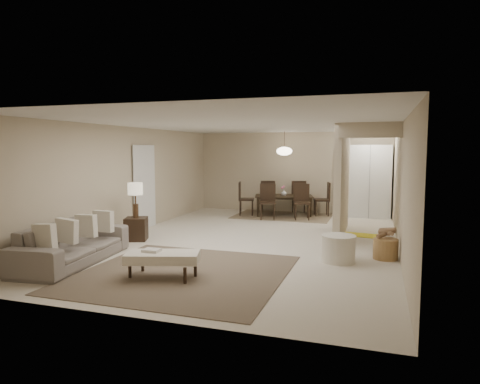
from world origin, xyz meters
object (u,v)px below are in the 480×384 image
(round_pouf, at_px, (338,249))
(side_table, at_px, (136,229))
(ottoman_bench, at_px, (163,258))
(wicker_basket, at_px, (386,249))
(pantry_cabinet, at_px, (370,181))
(sofa, at_px, (73,243))
(dining_table, at_px, (284,206))

(round_pouf, bearing_deg, side_table, 173.86)
(ottoman_bench, height_order, side_table, side_table)
(ottoman_bench, relative_size, wicker_basket, 2.78)
(pantry_cabinet, height_order, ottoman_bench, pantry_cabinet)
(round_pouf, bearing_deg, sofa, -161.16)
(pantry_cabinet, relative_size, side_table, 4.22)
(side_table, distance_m, dining_table, 4.99)
(round_pouf, relative_size, wicker_basket, 1.38)
(ottoman_bench, xyz_separation_m, round_pouf, (2.49, 1.80, -0.08))
(round_pouf, distance_m, wicker_basket, 0.92)
(pantry_cabinet, bearing_deg, sofa, -125.05)
(sofa, xyz_separation_m, ottoman_bench, (1.91, -0.30, -0.03))
(pantry_cabinet, height_order, dining_table, pantry_cabinet)
(ottoman_bench, height_order, wicker_basket, ottoman_bench)
(side_table, bearing_deg, ottoman_bench, -50.63)
(ottoman_bench, xyz_separation_m, side_table, (-1.86, 2.27, -0.07))
(ottoman_bench, distance_m, round_pouf, 3.08)
(side_table, distance_m, wicker_basket, 5.15)
(pantry_cabinet, bearing_deg, ottoman_bench, -112.01)
(ottoman_bench, distance_m, side_table, 2.94)
(ottoman_bench, bearing_deg, round_pouf, 18.72)
(side_table, bearing_deg, pantry_cabinet, 45.72)
(sofa, xyz_separation_m, side_table, (0.05, 1.97, -0.10))
(pantry_cabinet, xyz_separation_m, wicker_basket, (0.40, -4.88, -0.86))
(ottoman_bench, xyz_separation_m, dining_table, (0.46, 6.69, -0.02))
(sofa, xyz_separation_m, round_pouf, (4.41, 1.50, -0.11))
(ottoman_bench, bearing_deg, sofa, 153.93)
(round_pouf, distance_m, dining_table, 5.30)
(side_table, distance_m, round_pouf, 4.38)
(sofa, relative_size, wicker_basket, 5.47)
(pantry_cabinet, relative_size, sofa, 0.88)
(pantry_cabinet, relative_size, wicker_basket, 4.81)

